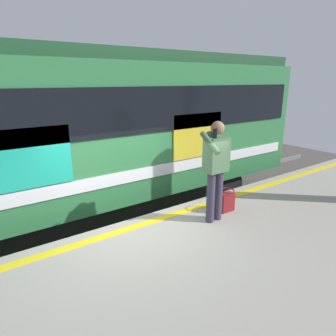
% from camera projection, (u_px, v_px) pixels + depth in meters
% --- Properties ---
extents(ground_plane, '(24.90, 24.90, 0.00)m').
position_uv_depth(ground_plane, '(134.00, 272.00, 5.56)').
color(ground_plane, '#4C4742').
extents(platform, '(15.91, 3.95, 1.09)m').
position_uv_depth(platform, '(208.00, 312.00, 3.87)').
color(platform, '#9E998E').
rests_on(platform, ground).
extents(safety_line, '(15.59, 0.16, 0.01)m').
position_uv_depth(safety_line, '(141.00, 225.00, 5.02)').
color(safety_line, yellow).
rests_on(safety_line, platform).
extents(track_rail_near, '(20.68, 0.08, 0.16)m').
position_uv_depth(track_rail_near, '(99.00, 234.00, 6.77)').
color(track_rail_near, slate).
rests_on(track_rail_near, ground).
extents(track_rail_far, '(20.68, 0.08, 0.16)m').
position_uv_depth(track_rail_far, '(78.00, 212.00, 7.89)').
color(track_rail_far, slate).
rests_on(track_rail_far, ground).
extents(train_carriage, '(10.19, 3.04, 3.85)m').
position_uv_depth(train_carriage, '(96.00, 123.00, 6.86)').
color(train_carriage, '#2D723F').
rests_on(train_carriage, ground).
extents(passenger, '(0.57, 0.55, 1.71)m').
position_uv_depth(passenger, '(216.00, 164.00, 4.92)').
color(passenger, '#383347').
rests_on(passenger, platform).
extents(handbag, '(0.30, 0.28, 0.41)m').
position_uv_depth(handbag, '(226.00, 201.00, 5.51)').
color(handbag, maroon).
rests_on(handbag, platform).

